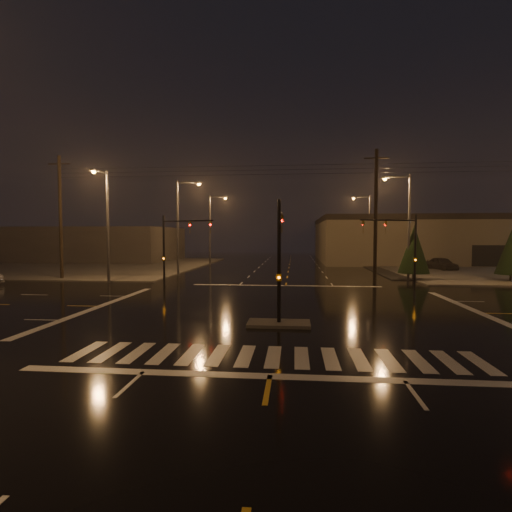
# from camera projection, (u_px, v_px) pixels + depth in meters

# --- Properties ---
(ground) EXTENTS (140.00, 140.00, 0.00)m
(ground) POSITION_uv_depth(u_px,v_px,m) (282.00, 310.00, 23.11)
(ground) COLOR black
(ground) RESTS_ON ground
(sidewalk_nw) EXTENTS (36.00, 36.00, 0.12)m
(sidewalk_nw) POSITION_uv_depth(u_px,v_px,m) (74.00, 266.00, 55.81)
(sidewalk_nw) COLOR #413F3A
(sidewalk_nw) RESTS_ON ground
(median_island) EXTENTS (3.00, 1.60, 0.15)m
(median_island) POSITION_uv_depth(u_px,v_px,m) (279.00, 324.00, 19.13)
(median_island) COLOR #413F3A
(median_island) RESTS_ON ground
(crosswalk) EXTENTS (15.00, 2.60, 0.01)m
(crosswalk) POSITION_uv_depth(u_px,v_px,m) (273.00, 356.00, 14.16)
(crosswalk) COLOR beige
(crosswalk) RESTS_ON ground
(stop_bar_near) EXTENTS (16.00, 0.50, 0.01)m
(stop_bar_near) POSITION_uv_depth(u_px,v_px,m) (270.00, 376.00, 12.17)
(stop_bar_near) COLOR beige
(stop_bar_near) RESTS_ON ground
(stop_bar_far) EXTENTS (16.00, 0.50, 0.01)m
(stop_bar_far) POSITION_uv_depth(u_px,v_px,m) (286.00, 286.00, 34.04)
(stop_bar_far) COLOR beige
(stop_bar_far) RESTS_ON ground
(retail_building) EXTENTS (60.20, 28.30, 7.20)m
(retail_building) POSITION_uv_depth(u_px,v_px,m) (505.00, 238.00, 65.25)
(retail_building) COLOR #6C654D
(retail_building) RESTS_ON ground
(commercial_block) EXTENTS (30.00, 18.00, 5.60)m
(commercial_block) POSITION_uv_depth(u_px,v_px,m) (85.00, 244.00, 68.08)
(commercial_block) COLOR #3C3634
(commercial_block) RESTS_ON ground
(signal_mast_median) EXTENTS (0.25, 4.59, 6.00)m
(signal_mast_median) POSITION_uv_depth(u_px,v_px,m) (280.00, 246.00, 19.86)
(signal_mast_median) COLOR black
(signal_mast_median) RESTS_ON ground
(signal_mast_ne) EXTENTS (4.84, 1.86, 6.00)m
(signal_mast_ne) POSITION_uv_depth(u_px,v_px,m) (404.00, 242.00, 32.07)
(signal_mast_ne) COLOR black
(signal_mast_ne) RESTS_ON ground
(signal_mast_nw) EXTENTS (4.84, 1.86, 6.00)m
(signal_mast_nw) POSITION_uv_depth(u_px,v_px,m) (174.00, 241.00, 33.90)
(signal_mast_nw) COLOR black
(signal_mast_nw) RESTS_ON ground
(streetlight_1) EXTENTS (2.77, 0.32, 10.00)m
(streetlight_1) POSITION_uv_depth(u_px,v_px,m) (181.00, 221.00, 41.77)
(streetlight_1) COLOR #38383A
(streetlight_1) RESTS_ON ground
(streetlight_2) EXTENTS (2.77, 0.32, 10.00)m
(streetlight_2) POSITION_uv_depth(u_px,v_px,m) (212.00, 225.00, 57.67)
(streetlight_2) COLOR #38383A
(streetlight_2) RESTS_ON ground
(streetlight_3) EXTENTS (2.77, 0.32, 10.00)m
(streetlight_3) POSITION_uv_depth(u_px,v_px,m) (406.00, 219.00, 37.63)
(streetlight_3) COLOR #38383A
(streetlight_3) RESTS_ON ground
(streetlight_4) EXTENTS (2.77, 0.32, 10.00)m
(streetlight_4) POSITION_uv_depth(u_px,v_px,m) (367.00, 225.00, 57.51)
(streetlight_4) COLOR #38383A
(streetlight_4) RESTS_ON ground
(streetlight_5) EXTENTS (0.32, 2.77, 10.00)m
(streetlight_5) POSITION_uv_depth(u_px,v_px,m) (106.00, 218.00, 35.46)
(streetlight_5) COLOR #38383A
(streetlight_5) RESTS_ON ground
(utility_pole_0) EXTENTS (2.20, 0.32, 12.00)m
(utility_pole_0) POSITION_uv_depth(u_px,v_px,m) (60.00, 216.00, 38.82)
(utility_pole_0) COLOR black
(utility_pole_0) RESTS_ON ground
(utility_pole_1) EXTENTS (2.20, 0.32, 12.00)m
(utility_pole_1) POSITION_uv_depth(u_px,v_px,m) (376.00, 215.00, 35.93)
(utility_pole_1) COLOR black
(utility_pole_1) RESTS_ON ground
(conifer_0) EXTENTS (2.91, 2.91, 5.24)m
(conifer_0) POSITION_uv_depth(u_px,v_px,m) (414.00, 249.00, 37.95)
(conifer_0) COLOR black
(conifer_0) RESTS_ON ground
(conifer_1) EXTENTS (2.69, 2.69, 4.90)m
(conifer_1) POSITION_uv_depth(u_px,v_px,m) (511.00, 252.00, 36.68)
(conifer_1) COLOR black
(conifer_1) RESTS_ON ground
(car_parked) EXTENTS (2.87, 5.05, 1.62)m
(car_parked) POSITION_uv_depth(u_px,v_px,m) (442.00, 264.00, 48.93)
(car_parked) COLOR black
(car_parked) RESTS_ON ground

